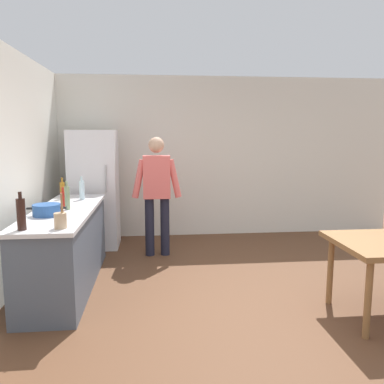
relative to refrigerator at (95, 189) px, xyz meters
name	(u,v)px	position (x,y,z in m)	size (l,w,h in m)	color
ground_plane	(255,308)	(1.90, -2.40, -0.90)	(14.00, 14.00, 0.00)	brown
wall_back	(211,157)	(1.90, 0.60, 0.45)	(6.40, 0.12, 2.70)	silver
kitchen_counter	(66,248)	(-0.10, -1.60, -0.45)	(0.64, 2.20, 0.90)	#4C5666
refrigerator	(95,189)	(0.00, 0.00, 0.00)	(0.70, 0.67, 1.80)	white
person	(157,188)	(0.95, -0.55, 0.08)	(0.70, 0.22, 1.70)	#1E1E2D
cooking_pot	(47,210)	(-0.20, -1.94, 0.06)	(0.40, 0.28, 0.12)	#285193
utensil_jar	(60,220)	(0.07, -2.51, 0.08)	(0.11, 0.11, 0.32)	tan
bottle_wine_dark	(21,214)	(-0.25, -2.54, 0.15)	(0.08, 0.08, 0.34)	black
bottle_oil_amber	(62,190)	(-0.28, -0.87, 0.12)	(0.06, 0.06, 0.28)	#996619
bottle_vinegar_tall	(67,198)	(-0.06, -1.61, 0.14)	(0.06, 0.06, 0.32)	gray
bottle_sauce_red	(63,200)	(-0.13, -1.51, 0.10)	(0.06, 0.06, 0.24)	#B22319
bottle_water_clear	(82,190)	(-0.02, -0.95, 0.13)	(0.07, 0.07, 0.30)	silver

